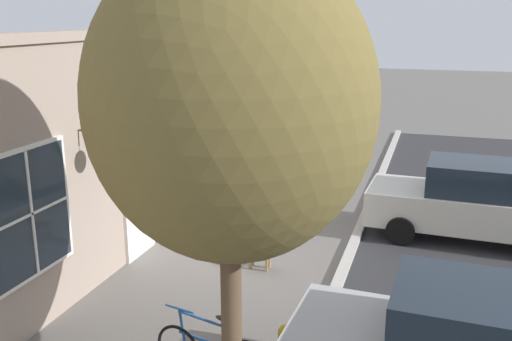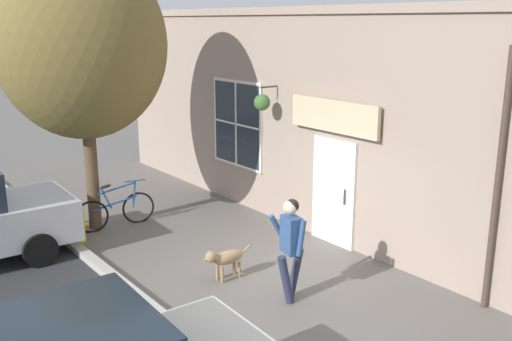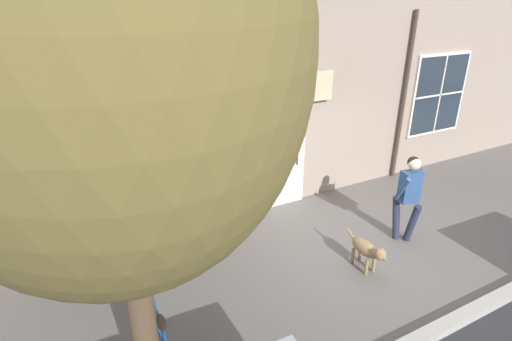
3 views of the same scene
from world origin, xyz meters
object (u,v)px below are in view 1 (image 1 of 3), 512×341
Objects in this scene: pedestrian_walking at (263,200)px; street_tree_by_curb at (227,115)px; dog_on_leash at (263,250)px; parked_car_mid_block at (472,201)px.

street_tree_by_curb is (1.11, -5.01, 2.69)m from pedestrian_walking.
dog_on_leash is at bearing -72.95° from pedestrian_walking.
pedestrian_walking is 0.29× the size of street_tree_by_curb.
street_tree_by_curb is (0.73, -3.78, 3.30)m from dog_on_leash.
parked_car_mid_block is (4.27, 1.67, -0.12)m from pedestrian_walking.
street_tree_by_curb is 1.30× the size of parked_car_mid_block.
street_tree_by_curb reaches higher than dog_on_leash.
pedestrian_walking is 0.38× the size of parked_car_mid_block.
dog_on_leash is 0.17× the size of street_tree_by_curb.
parked_car_mid_block is at bearing 21.40° from pedestrian_walking.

